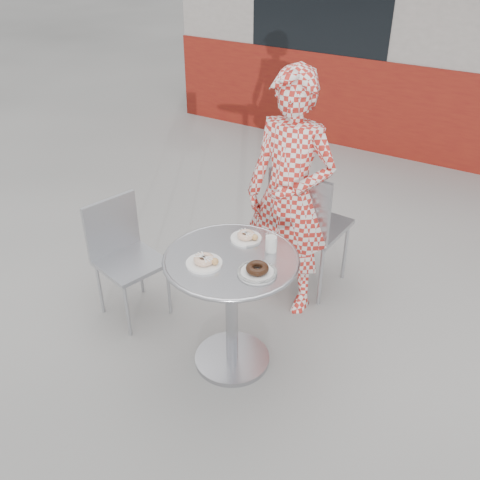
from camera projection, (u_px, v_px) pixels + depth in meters
The scene contains 9 objects.
ground at pixel (236, 359), 3.27m from camera, with size 60.00×60.00×0.00m, color #A6A39E.
bistro_table at pixel (231, 285), 2.96m from camera, with size 0.74×0.74×0.75m.
chair_far at pixel (309, 249), 3.79m from camera, with size 0.47×0.48×0.94m.
chair_left at pixel (132, 282), 3.53m from camera, with size 0.47×0.46×0.80m.
seated_person at pixel (290, 197), 3.35m from camera, with size 0.59×0.39×1.61m, color #B4231B.
plate_far at pixel (247, 236), 3.02m from camera, with size 0.18×0.18×0.05m.
plate_near at pixel (205, 261), 2.80m from camera, with size 0.19×0.19×0.05m.
plate_checker at pixel (257, 271), 2.73m from camera, with size 0.21×0.21×0.05m.
milk_cup at pixel (271, 243), 2.90m from camera, with size 0.07×0.07×0.11m.
Camera 1 is at (1.27, -2.03, 2.34)m, focal length 40.00 mm.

